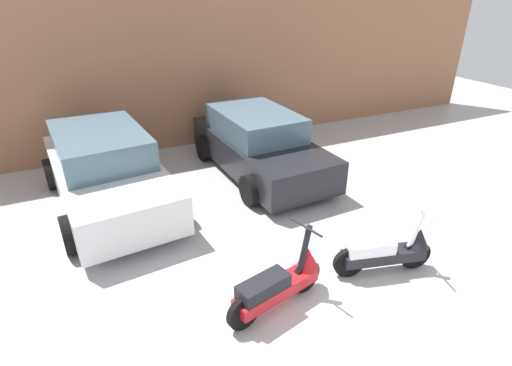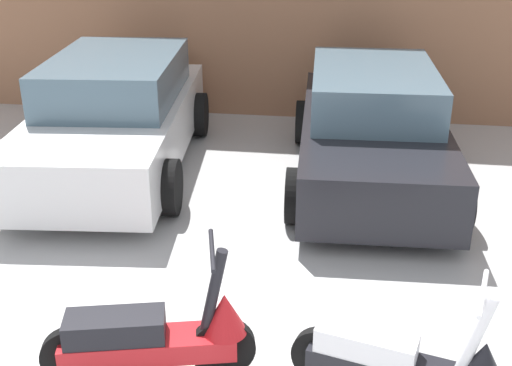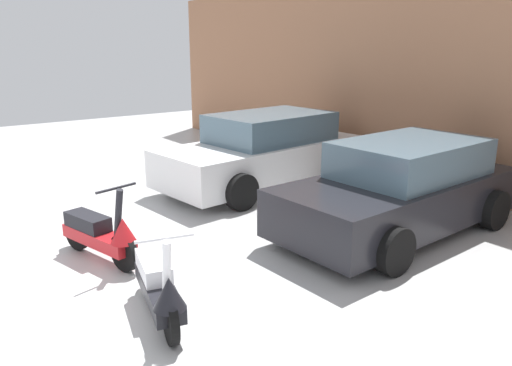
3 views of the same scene
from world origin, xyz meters
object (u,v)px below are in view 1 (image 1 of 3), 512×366
(scooter_front_right, at_px, (388,250))
(scooter_front_left, at_px, (281,282))
(car_rear_center, at_px, (259,144))
(car_rear_left, at_px, (106,170))

(scooter_front_right, bearing_deg, scooter_front_left, -166.80)
(scooter_front_left, height_order, car_rear_center, car_rear_center)
(scooter_front_left, height_order, scooter_front_right, scooter_front_left)
(scooter_front_right, relative_size, car_rear_left, 0.34)
(car_rear_left, bearing_deg, scooter_front_right, 35.46)
(scooter_front_left, xyz_separation_m, scooter_front_right, (1.81, -0.04, -0.01))
(scooter_front_left, bearing_deg, car_rear_center, 54.64)
(scooter_front_right, bearing_deg, car_rear_center, 106.91)
(scooter_front_right, height_order, car_rear_left, car_rear_left)
(scooter_front_left, bearing_deg, scooter_front_right, -14.97)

